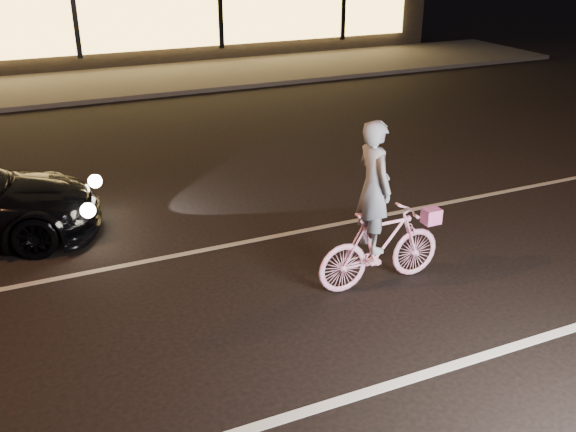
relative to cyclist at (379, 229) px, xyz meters
name	(u,v)px	position (x,y,z in m)	size (l,w,h in m)	color
ground	(270,322)	(-1.52, -0.24, -0.75)	(90.00, 90.00, 0.00)	black
lane_stripe_near	(333,403)	(-1.52, -1.74, -0.75)	(60.00, 0.12, 0.01)	silver
lane_stripe_far	(214,248)	(-1.52, 1.76, -0.75)	(60.00, 0.10, 0.01)	gray
sidewalk	(91,85)	(-1.52, 12.76, -0.69)	(30.00, 4.00, 0.12)	#383533
cyclist	(379,229)	(0.00, 0.00, 0.00)	(1.67, 0.58, 2.11)	#FB4697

